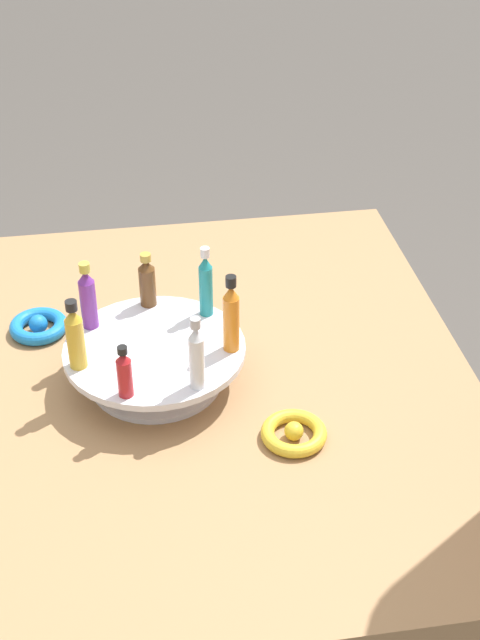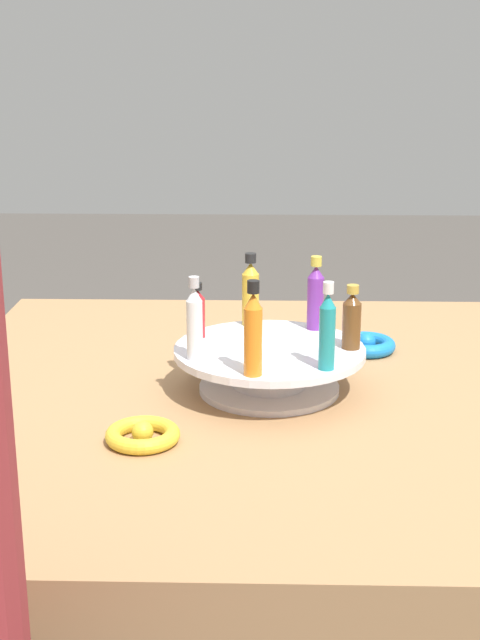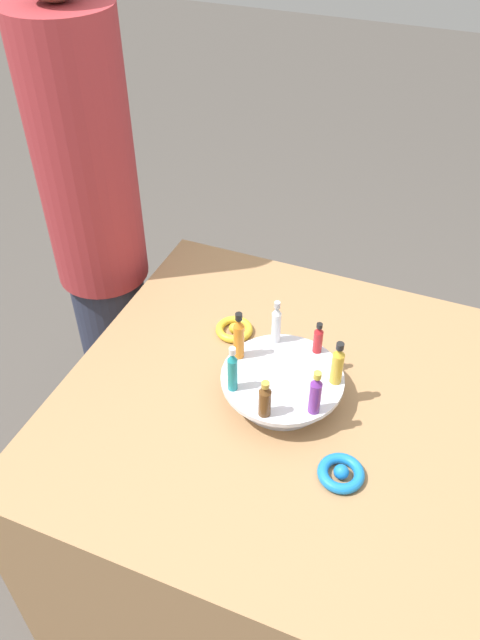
% 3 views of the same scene
% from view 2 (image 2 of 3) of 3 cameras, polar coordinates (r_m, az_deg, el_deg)
% --- Properties ---
extents(party_table, '(1.08, 1.08, 0.77)m').
position_cam_2_polar(party_table, '(1.60, 1.74, -17.41)').
color(party_table, '#9E754C').
rests_on(party_table, ground_plane).
extents(display_stand, '(0.30, 0.30, 0.07)m').
position_cam_2_polar(display_stand, '(1.41, 1.89, -2.88)').
color(display_stand, silver).
rests_on(display_stand, party_table).
extents(bottle_gold, '(0.03, 0.03, 0.12)m').
position_cam_2_polar(bottle_gold, '(1.50, 0.68, 1.80)').
color(bottle_gold, gold).
rests_on(bottle_gold, display_stand).
extents(bottle_red, '(0.02, 0.02, 0.09)m').
position_cam_2_polar(bottle_red, '(1.44, -2.72, 0.50)').
color(bottle_red, '#B21E23').
rests_on(bottle_red, display_stand).
extents(bottle_clear, '(0.02, 0.02, 0.13)m').
position_cam_2_polar(bottle_clear, '(1.33, -2.93, -0.11)').
color(bottle_clear, silver).
rests_on(bottle_clear, display_stand).
extents(bottle_orange, '(0.03, 0.03, 0.14)m').
position_cam_2_polar(bottle_orange, '(1.26, 0.84, -0.78)').
color(bottle_orange, orange).
rests_on(bottle_orange, display_stand).
extents(bottle_teal, '(0.02, 0.02, 0.13)m').
position_cam_2_polar(bottle_teal, '(1.29, 5.61, -0.61)').
color(bottle_teal, teal).
rests_on(bottle_teal, display_stand).
extents(bottle_brown, '(0.03, 0.03, 0.10)m').
position_cam_2_polar(bottle_brown, '(1.40, 7.15, 0.08)').
color(bottle_brown, brown).
rests_on(bottle_brown, display_stand).
extents(bottle_purple, '(0.03, 0.03, 0.12)m').
position_cam_2_polar(bottle_purple, '(1.48, 4.86, 1.55)').
color(bottle_purple, '#702D93').
rests_on(bottle_purple, display_stand).
extents(ribbon_bow_gold, '(0.10, 0.10, 0.03)m').
position_cam_2_polar(ribbon_bow_gold, '(1.25, -6.25, -7.29)').
color(ribbon_bow_gold, gold).
rests_on(ribbon_bow_gold, party_table).
extents(ribbon_bow_blue, '(0.11, 0.11, 0.03)m').
position_cam_2_polar(ribbon_bow_blue, '(1.62, 8.08, -1.56)').
color(ribbon_bow_blue, blue).
rests_on(ribbon_bow_blue, party_table).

